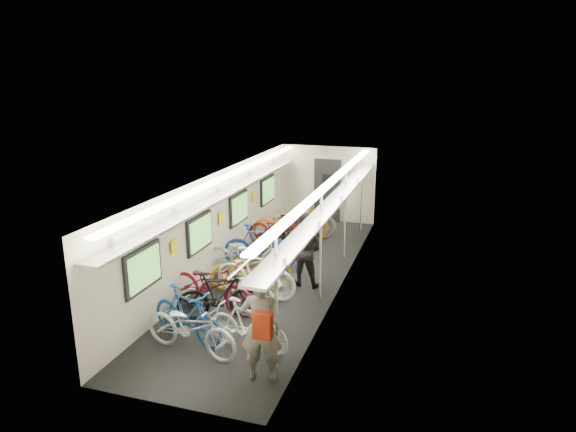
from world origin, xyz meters
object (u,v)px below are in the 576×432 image
Objects in this scene: bicycle_0 at (191,327)px; passenger_near at (261,328)px; bicycle_1 at (187,315)px; backpack at (263,326)px; passenger_mid at (304,249)px.

passenger_near is at bearing -94.47° from bicycle_0.
backpack is (1.94, -1.36, 0.78)m from bicycle_1.
passenger_mid is at bearing -6.66° from bicycle_0.
bicycle_0 is at bearing 75.17° from passenger_mid.
bicycle_1 is at bearing -34.32° from passenger_near.
bicycle_0 is 1.50m from passenger_near.
backpack reaches higher than bicycle_1.
passenger_near is 4.62× the size of backpack.
bicycle_1 is at bearing 146.20° from backpack.
passenger_mid is 4.42× the size of backpack.
bicycle_0 is 1.10× the size of passenger_mid.
backpack is (0.64, -4.40, 0.44)m from passenger_mid.
passenger_near is 1.05× the size of passenger_mid.
backpack is at bearing 100.23° from passenger_mid.
bicycle_1 reaches higher than bicycle_0.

